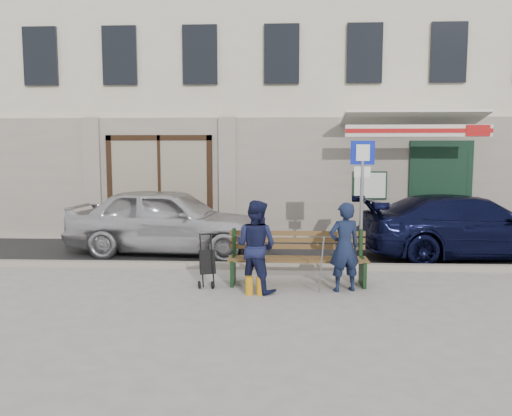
# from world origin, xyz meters

# --- Properties ---
(ground) EXTENTS (80.00, 80.00, 0.00)m
(ground) POSITION_xyz_m (0.00, 0.00, 0.00)
(ground) COLOR #9E9991
(ground) RESTS_ON ground
(asphalt_lane) EXTENTS (60.00, 3.20, 0.01)m
(asphalt_lane) POSITION_xyz_m (0.00, 3.10, 0.01)
(asphalt_lane) COLOR #282828
(asphalt_lane) RESTS_ON ground
(curb) EXTENTS (60.00, 0.18, 0.12)m
(curb) POSITION_xyz_m (0.00, 1.50, 0.06)
(curb) COLOR #9E9384
(curb) RESTS_ON ground
(building) EXTENTS (20.00, 8.27, 10.00)m
(building) POSITION_xyz_m (0.01, 8.45, 4.97)
(building) COLOR beige
(building) RESTS_ON ground
(car_silver) EXTENTS (4.62, 2.19, 1.53)m
(car_silver) POSITION_xyz_m (-2.55, 2.94, 0.76)
(car_silver) COLOR silver
(car_silver) RESTS_ON ground
(car_navy) EXTENTS (4.96, 2.54, 1.38)m
(car_navy) POSITION_xyz_m (4.06, 2.80, 0.69)
(car_navy) COLOR black
(car_navy) RESTS_ON ground
(parking_sign) EXTENTS (0.47, 0.08, 2.52)m
(parking_sign) POSITION_xyz_m (1.58, 1.73, 1.67)
(parking_sign) COLOR gray
(parking_sign) RESTS_ON ground
(bench) EXTENTS (2.40, 1.17, 0.98)m
(bench) POSITION_xyz_m (0.23, 0.35, 0.46)
(bench) COLOR brown
(bench) RESTS_ON ground
(man) EXTENTS (0.62, 0.49, 1.48)m
(man) POSITION_xyz_m (1.03, -0.02, 0.74)
(man) COLOR #141D37
(man) RESTS_ON ground
(woman) EXTENTS (0.92, 0.86, 1.51)m
(woman) POSITION_xyz_m (-0.42, -0.11, 0.76)
(woman) COLOR #161A3C
(woman) RESTS_ON ground
(stroller) EXTENTS (0.32, 0.41, 0.90)m
(stroller) POSITION_xyz_m (-1.27, 0.18, 0.40)
(stroller) COLOR black
(stroller) RESTS_ON ground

